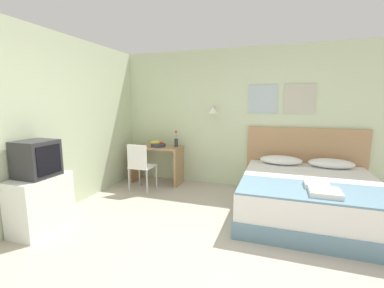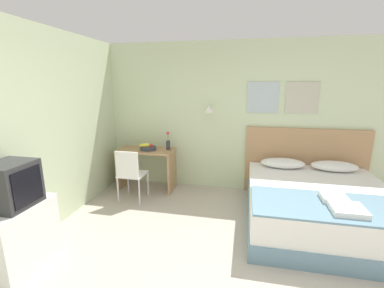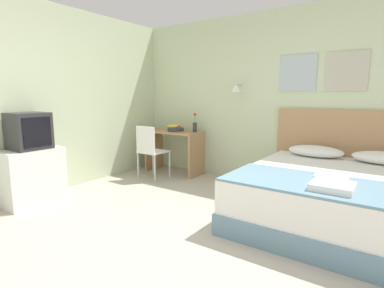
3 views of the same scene
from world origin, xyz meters
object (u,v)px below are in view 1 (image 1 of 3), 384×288
Objects in this scene: bed at (308,198)px; flower_vase at (176,141)px; throw_blanket at (315,191)px; folded_towel_mid_bed at (325,192)px; fruit_bowl at (158,145)px; desk_chair at (140,164)px; folded_towel_near_foot at (317,184)px; headboard at (304,161)px; television at (37,159)px; pillow_left at (281,160)px; desk at (157,158)px; pillow_right at (331,163)px; tv_stand at (41,203)px.

flower_vase reaches higher than bed.
folded_towel_mid_bed is (0.08, -0.14, 0.04)m from throw_blanket.
fruit_bowl is at bearing 154.63° from throw_blanket.
folded_towel_mid_bed is at bearing -16.73° from desk_chair.
bed is 0.56m from folded_towel_near_foot.
television is at bearing -142.05° from headboard.
pillow_left is at bearing 38.50° from television.
desk_chair is at bearing 168.27° from folded_towel_near_foot.
desk is at bearing 152.94° from folded_towel_mid_bed.
headboard is 0.48m from pillow_right.
headboard is at bearing 37.93° from tv_stand.
bed is at bearing 90.00° from throw_blanket.
folded_towel_near_foot is at bearing 18.18° from tv_stand.
desk_chair reaches higher than bed.
fruit_bowl is at bearing 152.95° from folded_towel_mid_bed.
flower_vase is (0.41, 0.06, 0.37)m from desk.
television reaches higher than desk.
headboard is at bearing 92.62° from folded_towel_mid_bed.
folded_towel_near_foot is at bearing 100.60° from folded_towel_mid_bed.
pillow_right is at bearing 78.23° from folded_towel_mid_bed.
flower_vase is (-2.39, 0.80, 0.60)m from bed.
headboard reaches higher than bed.
desk is (-2.88, 1.47, -0.10)m from folded_towel_mid_bed.
folded_towel_near_foot is 0.29m from folded_towel_mid_bed.
folded_towel_near_foot reaches higher than bed.
desk is at bearing 77.22° from television.
tv_stand reaches higher than folded_towel_near_foot.
desk_chair reaches higher than desk.
desk is 2.38m from television.
pillow_left is 3.74m from tv_stand.
desk is 0.55m from flower_vase.
pillow_right is 3.30m from desk_chair.
fruit_bowl reaches higher than tv_stand.
desk reaches higher than pillow_left.
folded_towel_near_foot reaches higher than throw_blanket.
bed is 6.10× the size of flower_vase.
pillow_right is 1.42m from throw_blanket.
television is (-3.32, -2.59, 0.35)m from headboard.
folded_towel_near_foot is at bearing 78.84° from throw_blanket.
television is (0.00, 0.00, 0.59)m from tv_stand.
pillow_left is 0.69× the size of desk.
television reaches higher than bed.
folded_towel_near_foot is 0.61× the size of television.
pillow_left is 0.80× the size of desk_chair.
headboard is 2.25× the size of desk_chair.
tv_stand is (-3.32, -1.54, 0.08)m from bed.
desk_chair is (-2.87, 0.60, -0.09)m from folded_towel_near_foot.
flower_vase is (-2.41, 1.24, 0.26)m from folded_towel_near_foot.
desk reaches higher than folded_towel_near_foot.
television is (-0.47, -1.70, 0.42)m from desk_chair.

